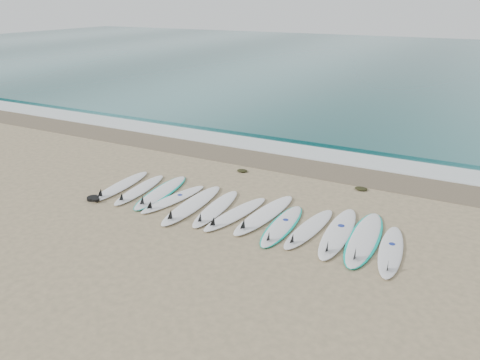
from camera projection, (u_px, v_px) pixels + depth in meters
The scene contains 21 objects.
ground at pixel (239, 213), 11.91m from camera, with size 120.00×120.00×0.00m, color #9A8764.
ocean at pixel (423, 63), 38.66m from camera, with size 120.00×55.00×0.03m, color #246164.
wet_sand_band at pixel (297, 165), 15.28m from camera, with size 120.00×1.80×0.01m, color brown.
foam_band at pixel (312, 153), 16.43m from camera, with size 120.00×1.40×0.04m, color silver.
wave_crest at pixel (325, 141), 17.65m from camera, with size 120.00×1.00×0.10m, color #246164.
surfboard_0 at pixel (120, 186), 13.45m from camera, with size 0.72×2.55×0.32m.
surfboard_1 at pixel (139, 190), 13.19m from camera, with size 0.76×2.45×0.31m.
surfboard_2 at pixel (161, 192), 13.04m from camera, with size 0.93×2.69×0.34m.
surfboard_3 at pixel (172, 199), 12.59m from camera, with size 0.87×2.39×0.30m.
surfboard_4 at pixel (191, 205), 12.21m from camera, with size 0.68×2.82×0.36m.
surfboard_5 at pixel (215, 209), 12.02m from camera, with size 0.73×2.51×0.32m.
surfboard_6 at pixel (235, 214), 11.72m from camera, with size 0.91×2.50×0.31m.
surfboard_7 at pixel (263, 215), 11.67m from camera, with size 0.83×2.78×0.35m.
surfboard_8 at pixel (282, 226), 11.15m from camera, with size 0.69×2.45×0.31m.
surfboard_9 at pixel (308, 229), 10.98m from camera, with size 0.74×2.46×0.31m.
surfboard_10 at pixel (337, 233), 10.76m from camera, with size 0.73×2.81×0.36m.
surfboard_11 at pixel (364, 239), 10.53m from camera, with size 0.84×2.90×0.36m.
surfboard_12 at pixel (391, 252), 10.01m from camera, with size 0.76×2.44×0.31m.
seaweed_near at pixel (242, 171), 14.71m from camera, with size 0.35×0.27×0.07m, color black.
seaweed_far at pixel (361, 189), 13.33m from camera, with size 0.36×0.28×0.07m, color black.
leash_coil at pixel (94, 199), 12.64m from camera, with size 0.46×0.36×0.11m.
Camera 1 is at (5.05, -9.52, 5.14)m, focal length 35.00 mm.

